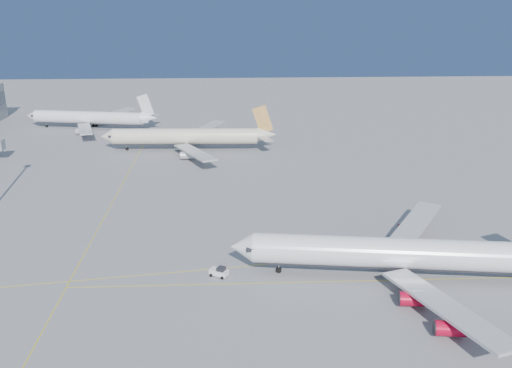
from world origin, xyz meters
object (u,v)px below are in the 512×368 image
Objects in this scene: airliner_virgin at (407,254)px; pushback_tug at (219,272)px; airliner_etihad at (189,137)px; airliner_third at (92,118)px.

pushback_tug is at bearing -176.01° from airliner_virgin.
airliner_virgin is 1.12× the size of airliner_etihad.
airliner_etihad is 53.32m from airliner_third.
airliner_virgin reaches higher than airliner_third.
airliner_virgin is 36.43m from pushback_tug.
airliner_third is at bearing 142.27° from airliner_etihad.
airliner_third is 137.08m from pushback_tug.
airliner_etihad reaches higher than pushback_tug.
airliner_virgin is at bearing -45.59° from airliner_third.
airliner_virgin reaches higher than airliner_etihad.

